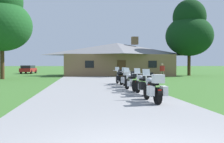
{
  "coord_description": "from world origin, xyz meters",
  "views": [
    {
      "loc": [
        -0.94,
        -4.15,
        1.55
      ],
      "look_at": [
        2.16,
        23.3,
        0.83
      ],
      "focal_mm": 43.05,
      "sensor_mm": 36.0,
      "label": 1
    }
  ],
  "objects_px": {
    "motorcycle_white_third_in_row": "(132,81)",
    "tree_right_of_lodge": "(189,30)",
    "parked_red_suv_far_left": "(28,69)",
    "motorcycle_silver_nearest_to_camera": "(154,89)",
    "motorcycle_black_fourth_in_row": "(126,79)",
    "bystander_red_shirt_near_lodge": "(162,70)",
    "motorcycle_silver_second_in_row": "(144,84)",
    "tree_left_near": "(2,19)",
    "motorcycle_black_farthest_in_row": "(120,77)"
  },
  "relations": [
    {
      "from": "motorcycle_black_fourth_in_row",
      "to": "parked_red_suv_far_left",
      "type": "xyz_separation_m",
      "value": [
        -11.98,
        29.65,
        0.17
      ]
    },
    {
      "from": "motorcycle_black_fourth_in_row",
      "to": "tree_left_near",
      "type": "xyz_separation_m",
      "value": [
        -11.29,
        12.09,
        5.8
      ]
    },
    {
      "from": "motorcycle_silver_nearest_to_camera",
      "to": "parked_red_suv_far_left",
      "type": "relative_size",
      "value": 0.44
    },
    {
      "from": "motorcycle_black_fourth_in_row",
      "to": "motorcycle_white_third_in_row",
      "type": "bearing_deg",
      "value": -89.07
    },
    {
      "from": "motorcycle_silver_nearest_to_camera",
      "to": "motorcycle_black_fourth_in_row",
      "type": "xyz_separation_m",
      "value": [
        0.1,
        7.25,
        0.0
      ]
    },
    {
      "from": "bystander_red_shirt_near_lodge",
      "to": "parked_red_suv_far_left",
      "type": "relative_size",
      "value": 0.36
    },
    {
      "from": "motorcycle_silver_nearest_to_camera",
      "to": "motorcycle_black_fourth_in_row",
      "type": "distance_m",
      "value": 7.26
    },
    {
      "from": "motorcycle_white_third_in_row",
      "to": "motorcycle_black_farthest_in_row",
      "type": "distance_m",
      "value": 4.8
    },
    {
      "from": "motorcycle_white_third_in_row",
      "to": "tree_right_of_lodge",
      "type": "relative_size",
      "value": 0.19
    },
    {
      "from": "tree_right_of_lodge",
      "to": "tree_left_near",
      "type": "distance_m",
      "value": 24.33
    },
    {
      "from": "motorcycle_black_fourth_in_row",
      "to": "tree_right_of_lodge",
      "type": "xyz_separation_m",
      "value": [
        12.11,
        18.78,
        5.73
      ]
    },
    {
      "from": "motorcycle_white_third_in_row",
      "to": "bystander_red_shirt_near_lodge",
      "type": "height_order",
      "value": "bystander_red_shirt_near_lodge"
    },
    {
      "from": "motorcycle_white_third_in_row",
      "to": "parked_red_suv_far_left",
      "type": "height_order",
      "value": "parked_red_suv_far_left"
    },
    {
      "from": "motorcycle_silver_nearest_to_camera",
      "to": "motorcycle_silver_second_in_row",
      "type": "relative_size",
      "value": 1.0
    },
    {
      "from": "tree_right_of_lodge",
      "to": "parked_red_suv_far_left",
      "type": "relative_size",
      "value": 2.25
    },
    {
      "from": "motorcycle_black_farthest_in_row",
      "to": "tree_right_of_lodge",
      "type": "distance_m",
      "value": 21.22
    },
    {
      "from": "tree_left_near",
      "to": "parked_red_suv_far_left",
      "type": "height_order",
      "value": "tree_left_near"
    },
    {
      "from": "motorcycle_black_fourth_in_row",
      "to": "tree_right_of_lodge",
      "type": "relative_size",
      "value": 0.2
    },
    {
      "from": "motorcycle_silver_nearest_to_camera",
      "to": "motorcycle_white_third_in_row",
      "type": "height_order",
      "value": "same"
    },
    {
      "from": "motorcycle_silver_nearest_to_camera",
      "to": "motorcycle_black_farthest_in_row",
      "type": "height_order",
      "value": "same"
    },
    {
      "from": "bystander_red_shirt_near_lodge",
      "to": "parked_red_suv_far_left",
      "type": "distance_m",
      "value": 26.15
    },
    {
      "from": "motorcycle_silver_nearest_to_camera",
      "to": "bystander_red_shirt_near_lodge",
      "type": "relative_size",
      "value": 1.24
    },
    {
      "from": "motorcycle_silver_second_in_row",
      "to": "motorcycle_black_farthest_in_row",
      "type": "xyz_separation_m",
      "value": [
        -0.18,
        6.98,
        0.0
      ]
    },
    {
      "from": "motorcycle_silver_second_in_row",
      "to": "motorcycle_black_farthest_in_row",
      "type": "height_order",
      "value": "same"
    },
    {
      "from": "motorcycle_white_third_in_row",
      "to": "tree_left_near",
      "type": "bearing_deg",
      "value": 119.64
    },
    {
      "from": "motorcycle_silver_second_in_row",
      "to": "bystander_red_shirt_near_lodge",
      "type": "bearing_deg",
      "value": 62.91
    },
    {
      "from": "parked_red_suv_far_left",
      "to": "motorcycle_white_third_in_row",
      "type": "bearing_deg",
      "value": -65.24
    },
    {
      "from": "motorcycle_silver_second_in_row",
      "to": "motorcycle_white_third_in_row",
      "type": "xyz_separation_m",
      "value": [
        -0.21,
        2.18,
        0.01
      ]
    },
    {
      "from": "motorcycle_black_fourth_in_row",
      "to": "bystander_red_shirt_near_lodge",
      "type": "bearing_deg",
      "value": 64.11
    },
    {
      "from": "motorcycle_white_third_in_row",
      "to": "tree_right_of_lodge",
      "type": "bearing_deg",
      "value": 52.1
    },
    {
      "from": "bystander_red_shirt_near_lodge",
      "to": "motorcycle_silver_nearest_to_camera",
      "type": "bearing_deg",
      "value": 64.01
    },
    {
      "from": "tree_right_of_lodge",
      "to": "motorcycle_black_farthest_in_row",
      "type": "bearing_deg",
      "value": -126.53
    },
    {
      "from": "tree_right_of_lodge",
      "to": "motorcycle_black_fourth_in_row",
      "type": "bearing_deg",
      "value": -122.81
    },
    {
      "from": "motorcycle_silver_second_in_row",
      "to": "parked_red_suv_far_left",
      "type": "bearing_deg",
      "value": 102.62
    },
    {
      "from": "tree_right_of_lodge",
      "to": "tree_left_near",
      "type": "relative_size",
      "value": 1.01
    },
    {
      "from": "motorcycle_white_third_in_row",
      "to": "bystander_red_shirt_near_lodge",
      "type": "xyz_separation_m",
      "value": [
        5.72,
        12.76,
        0.33
      ]
    },
    {
      "from": "motorcycle_black_farthest_in_row",
      "to": "parked_red_suv_far_left",
      "type": "xyz_separation_m",
      "value": [
        -11.93,
        27.28,
        0.17
      ]
    },
    {
      "from": "bystander_red_shirt_near_lodge",
      "to": "motorcycle_white_third_in_row",
      "type": "bearing_deg",
      "value": 57.95
    },
    {
      "from": "motorcycle_black_farthest_in_row",
      "to": "tree_right_of_lodge",
      "type": "height_order",
      "value": "tree_right_of_lodge"
    },
    {
      "from": "motorcycle_black_fourth_in_row",
      "to": "bystander_red_shirt_near_lodge",
      "type": "xyz_separation_m",
      "value": [
        5.64,
        10.32,
        0.34
      ]
    },
    {
      "from": "bystander_red_shirt_near_lodge",
      "to": "tree_left_near",
      "type": "distance_m",
      "value": 17.87
    },
    {
      "from": "motorcycle_silver_nearest_to_camera",
      "to": "motorcycle_silver_second_in_row",
      "type": "distance_m",
      "value": 2.66
    },
    {
      "from": "bystander_red_shirt_near_lodge",
      "to": "motorcycle_black_fourth_in_row",
      "type": "bearing_deg",
      "value": 53.44
    },
    {
      "from": "motorcycle_black_farthest_in_row",
      "to": "bystander_red_shirt_near_lodge",
      "type": "distance_m",
      "value": 9.79
    },
    {
      "from": "parked_red_suv_far_left",
      "to": "motorcycle_silver_nearest_to_camera",
      "type": "bearing_deg",
      "value": -67.74
    },
    {
      "from": "motorcycle_white_third_in_row",
      "to": "motorcycle_black_farthest_in_row",
      "type": "bearing_deg",
      "value": 81.69
    },
    {
      "from": "bystander_red_shirt_near_lodge",
      "to": "tree_right_of_lodge",
      "type": "height_order",
      "value": "tree_right_of_lodge"
    },
    {
      "from": "motorcycle_black_fourth_in_row",
      "to": "bystander_red_shirt_near_lodge",
      "type": "height_order",
      "value": "bystander_red_shirt_near_lodge"
    },
    {
      "from": "motorcycle_silver_second_in_row",
      "to": "motorcycle_black_fourth_in_row",
      "type": "height_order",
      "value": "same"
    },
    {
      "from": "motorcycle_white_third_in_row",
      "to": "motorcycle_black_fourth_in_row",
      "type": "xyz_separation_m",
      "value": [
        0.08,
        2.43,
        -0.01
      ]
    }
  ]
}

